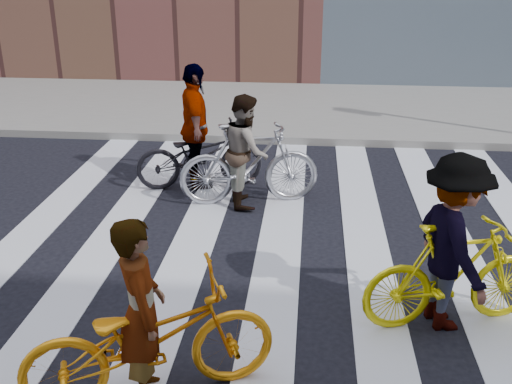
# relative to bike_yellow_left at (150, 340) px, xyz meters

# --- Properties ---
(ground) EXTENTS (100.00, 100.00, 0.00)m
(ground) POSITION_rel_bike_yellow_left_xyz_m (1.45, 2.03, -0.55)
(ground) COLOR black
(ground) RESTS_ON ground
(sidewalk_far) EXTENTS (100.00, 5.00, 0.15)m
(sidewalk_far) POSITION_rel_bike_yellow_left_xyz_m (1.45, 9.53, -0.47)
(sidewalk_far) COLOR gray
(sidewalk_far) RESTS_ON ground
(zebra_crosswalk) EXTENTS (8.25, 10.00, 0.01)m
(zebra_crosswalk) POSITION_rel_bike_yellow_left_xyz_m (1.45, 2.03, -0.54)
(zebra_crosswalk) COLOR silver
(zebra_crosswalk) RESTS_ON ground
(bike_yellow_left) EXTENTS (2.20, 1.44, 1.09)m
(bike_yellow_left) POSITION_rel_bike_yellow_left_xyz_m (0.00, 0.00, 0.00)
(bike_yellow_left) COLOR orange
(bike_yellow_left) RESTS_ON ground
(bike_silver_mid) EXTENTS (2.10, 1.00, 1.22)m
(bike_silver_mid) POSITION_rel_bike_yellow_left_xyz_m (0.38, 4.16, 0.06)
(bike_silver_mid) COLOR #A9AAB2
(bike_silver_mid) RESTS_ON ground
(bike_yellow_right) EXTENTS (1.91, 0.98, 1.11)m
(bike_yellow_right) POSITION_rel_bike_yellow_left_xyz_m (2.68, 1.30, 0.01)
(bike_yellow_right) COLOR #FFEC0E
(bike_yellow_right) RESTS_ON ground
(bike_dark_rear) EXTENTS (2.07, 1.18, 1.03)m
(bike_dark_rear) POSITION_rel_bike_yellow_left_xyz_m (-0.46, 4.74, -0.03)
(bike_dark_rear) COLOR black
(bike_dark_rear) RESTS_ON ground
(rider_left) EXTENTS (0.58, 0.70, 1.63)m
(rider_left) POSITION_rel_bike_yellow_left_xyz_m (-0.05, 0.00, 0.27)
(rider_left) COLOR slate
(rider_left) RESTS_ON ground
(rider_mid) EXTENTS (0.77, 0.91, 1.63)m
(rider_mid) POSITION_rel_bike_yellow_left_xyz_m (0.33, 4.16, 0.27)
(rider_mid) COLOR slate
(rider_mid) RESTS_ON ground
(rider_right) EXTENTS (0.94, 1.28, 1.78)m
(rider_right) POSITION_rel_bike_yellow_left_xyz_m (2.63, 1.30, 0.34)
(rider_right) COLOR slate
(rider_right) RESTS_ON ground
(rider_rear) EXTENTS (0.76, 1.22, 1.93)m
(rider_rear) POSITION_rel_bike_yellow_left_xyz_m (-0.51, 4.74, 0.42)
(rider_rear) COLOR slate
(rider_rear) RESTS_ON ground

